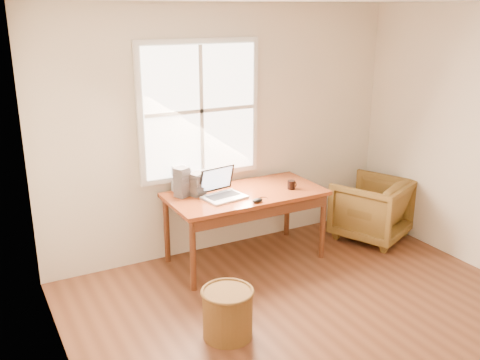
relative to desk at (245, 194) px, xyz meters
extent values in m
cube|color=brown|center=(0.00, -1.80, -0.74)|extent=(4.00, 4.50, 0.02)
cube|color=beige|center=(0.00, 0.46, 0.57)|extent=(4.00, 0.02, 2.60)
cube|color=beige|center=(-2.01, -1.80, 0.57)|extent=(0.02, 4.50, 2.60)
cube|color=silver|center=(-0.30, 0.42, 0.82)|extent=(1.32, 0.05, 1.42)
cube|color=white|center=(-0.30, 0.39, 0.82)|extent=(1.20, 0.02, 1.30)
cube|color=silver|center=(-0.30, 0.38, 0.82)|extent=(0.04, 0.02, 1.30)
cube|color=silver|center=(-0.30, 0.38, 0.82)|extent=(1.20, 0.02, 0.04)
cube|color=brown|center=(0.00, 0.00, 0.00)|extent=(1.60, 0.80, 0.04)
imported|color=brown|center=(1.55, -0.18, -0.38)|extent=(0.99, 1.00, 0.70)
cylinder|color=brown|center=(-0.79, -1.15, -0.53)|extent=(0.50, 0.50, 0.40)
ellipsoid|color=black|center=(-0.04, -0.32, 0.04)|extent=(0.12, 0.08, 0.04)
cylinder|color=black|center=(0.47, -0.13, 0.06)|extent=(0.10, 0.10, 0.09)
cube|color=silver|center=(-0.57, 0.35, 0.15)|extent=(0.14, 0.13, 0.27)
cube|color=#27272C|center=(-0.47, 0.15, 0.13)|extent=(0.18, 0.17, 0.23)
cube|color=gray|center=(-0.62, 0.18, 0.17)|extent=(0.17, 0.16, 0.30)
cube|color=#B4B9C0|center=(-0.36, 0.36, 0.11)|extent=(0.19, 0.17, 0.19)
camera|label=1|loc=(-2.48, -4.50, 1.80)|focal=40.00mm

